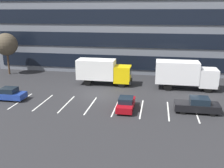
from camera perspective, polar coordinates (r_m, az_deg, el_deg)
name	(u,v)px	position (r m, az deg, el deg)	size (l,w,h in m)	color
ground_plane	(98,96)	(31.14, -3.25, -2.69)	(120.00, 120.00, 0.00)	#262628
office_building	(120,27)	(47.19, 1.78, 12.69)	(41.68, 12.84, 14.40)	slate
lot_markings	(91,106)	(28.05, -4.85, -4.87)	(22.54, 5.40, 0.01)	silver
box_truck_yellow	(103,71)	(35.48, -2.05, 3.04)	(7.66, 2.54, 3.55)	yellow
box_truck_white	(185,74)	(34.62, 16.11, 2.25)	(8.05, 2.67, 3.73)	white
sedan_black	(197,105)	(27.36, 18.72, -4.57)	(4.48, 1.87, 1.60)	black
sedan_maroon	(126,104)	(26.67, 3.18, -4.45)	(1.65, 3.94, 1.41)	maroon
sedan_navy	(8,94)	(31.95, -22.46, -2.12)	(4.12, 1.73, 1.48)	navy
bare_tree	(6,44)	(44.35, -22.80, 8.24)	(3.57, 3.57, 6.70)	#473323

